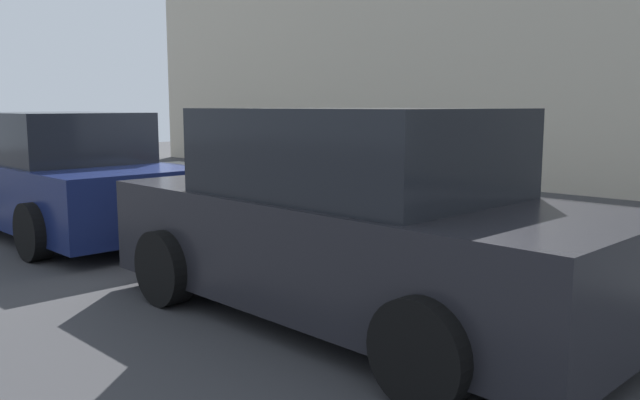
{
  "coord_description": "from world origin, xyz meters",
  "views": [
    {
      "loc": [
        -6.41,
        5.46,
        1.67
      ],
      "look_at": [
        -1.21,
        0.01,
        0.59
      ],
      "focal_mm": 36.88,
      "sensor_mm": 36.0,
      "label": 1
    }
  ],
  "objects_px": {
    "suitcase_olive_4": "(364,205)",
    "suitcase_red_1": "(466,220)",
    "suitcase_maroon_0": "(511,221)",
    "suitcase_navy_3": "(400,203)",
    "suitcase_silver_2": "(432,215)",
    "parked_car_charcoal_0": "(355,222)",
    "suitcase_teal_5": "(335,201)",
    "suitcase_black_6": "(308,192)",
    "suitcase_maroon_7": "(279,195)",
    "bollard_post": "(221,183)",
    "fire_hydrant": "(252,183)",
    "parked_car_navy_1": "(58,176)"
  },
  "relations": [
    {
      "from": "bollard_post",
      "to": "parked_car_charcoal_0",
      "type": "distance_m",
      "value": 5.17
    },
    {
      "from": "suitcase_red_1",
      "to": "suitcase_teal_5",
      "type": "bearing_deg",
      "value": -1.97
    },
    {
      "from": "suitcase_olive_4",
      "to": "bollard_post",
      "type": "relative_size",
      "value": 1.19
    },
    {
      "from": "suitcase_black_6",
      "to": "bollard_post",
      "type": "bearing_deg",
      "value": 4.94
    },
    {
      "from": "suitcase_red_1",
      "to": "bollard_post",
      "type": "xyz_separation_m",
      "value": [
        4.2,
        0.1,
        0.07
      ]
    },
    {
      "from": "fire_hydrant",
      "to": "parked_car_navy_1",
      "type": "height_order",
      "value": "parked_car_navy_1"
    },
    {
      "from": "fire_hydrant",
      "to": "bollard_post",
      "type": "bearing_deg",
      "value": 15.08
    },
    {
      "from": "suitcase_teal_5",
      "to": "parked_car_navy_1",
      "type": "distance_m",
      "value": 3.67
    },
    {
      "from": "suitcase_maroon_0",
      "to": "suitcase_black_6",
      "type": "xyz_separation_m",
      "value": [
        2.98,
        0.03,
        0.05
      ]
    },
    {
      "from": "suitcase_red_1",
      "to": "fire_hydrant",
      "type": "xyz_separation_m",
      "value": [
        3.64,
        -0.05,
        0.1
      ]
    },
    {
      "from": "suitcase_maroon_7",
      "to": "parked_car_navy_1",
      "type": "height_order",
      "value": "parked_car_navy_1"
    },
    {
      "from": "suitcase_navy_3",
      "to": "parked_car_charcoal_0",
      "type": "bearing_deg",
      "value": 119.58
    },
    {
      "from": "suitcase_navy_3",
      "to": "suitcase_maroon_7",
      "type": "bearing_deg",
      "value": 4.09
    },
    {
      "from": "suitcase_silver_2",
      "to": "parked_car_charcoal_0",
      "type": "xyz_separation_m",
      "value": [
        -0.92,
        2.43,
        0.35
      ]
    },
    {
      "from": "bollard_post",
      "to": "suitcase_olive_4",
      "type": "bearing_deg",
      "value": -176.12
    },
    {
      "from": "suitcase_maroon_0",
      "to": "parked_car_charcoal_0",
      "type": "distance_m",
      "value": 2.48
    },
    {
      "from": "suitcase_silver_2",
      "to": "suitcase_navy_3",
      "type": "height_order",
      "value": "suitcase_navy_3"
    },
    {
      "from": "suitcase_maroon_0",
      "to": "bollard_post",
      "type": "height_order",
      "value": "suitcase_maroon_0"
    },
    {
      "from": "suitcase_olive_4",
      "to": "parked_car_charcoal_0",
      "type": "bearing_deg",
      "value": 128.51
    },
    {
      "from": "suitcase_red_1",
      "to": "suitcase_maroon_7",
      "type": "height_order",
      "value": "suitcase_maroon_7"
    },
    {
      "from": "suitcase_maroon_0",
      "to": "suitcase_olive_4",
      "type": "distance_m",
      "value": 2.01
    },
    {
      "from": "parked_car_charcoal_0",
      "to": "suitcase_maroon_0",
      "type": "bearing_deg",
      "value": -91.35
    },
    {
      "from": "suitcase_red_1",
      "to": "parked_car_navy_1",
      "type": "bearing_deg",
      "value": 26.76
    },
    {
      "from": "parked_car_navy_1",
      "to": "suitcase_olive_4",
      "type": "bearing_deg",
      "value": -142.5
    },
    {
      "from": "suitcase_red_1",
      "to": "fire_hydrant",
      "type": "relative_size",
      "value": 1.14
    },
    {
      "from": "suitcase_navy_3",
      "to": "fire_hydrant",
      "type": "bearing_deg",
      "value": 1.51
    },
    {
      "from": "suitcase_olive_4",
      "to": "suitcase_red_1",
      "type": "bearing_deg",
      "value": 177.1
    },
    {
      "from": "suitcase_silver_2",
      "to": "parked_car_charcoal_0",
      "type": "relative_size",
      "value": 0.2
    },
    {
      "from": "parked_car_charcoal_0",
      "to": "suitcase_olive_4",
      "type": "bearing_deg",
      "value": -51.49
    },
    {
      "from": "parked_car_navy_1",
      "to": "suitcase_black_6",
      "type": "bearing_deg",
      "value": -132.69
    },
    {
      "from": "suitcase_black_6",
      "to": "suitcase_teal_5",
      "type": "bearing_deg",
      "value": -176.86
    },
    {
      "from": "suitcase_silver_2",
      "to": "fire_hydrant",
      "type": "distance_m",
      "value": 3.16
    },
    {
      "from": "suitcase_silver_2",
      "to": "bollard_post",
      "type": "bearing_deg",
      "value": 2.37
    },
    {
      "from": "suitcase_red_1",
      "to": "suitcase_maroon_7",
      "type": "xyz_separation_m",
      "value": [
        2.98,
        0.03,
        -0.01
      ]
    },
    {
      "from": "suitcase_maroon_0",
      "to": "suitcase_navy_3",
      "type": "distance_m",
      "value": 1.48
    },
    {
      "from": "parked_car_charcoal_0",
      "to": "suitcase_navy_3",
      "type": "bearing_deg",
      "value": -60.42
    },
    {
      "from": "suitcase_teal_5",
      "to": "fire_hydrant",
      "type": "relative_size",
      "value": 1.19
    },
    {
      "from": "suitcase_teal_5",
      "to": "suitcase_olive_4",
      "type": "bearing_deg",
      "value": -179.11
    },
    {
      "from": "suitcase_maroon_7",
      "to": "parked_car_charcoal_0",
      "type": "bearing_deg",
      "value": 145.4
    },
    {
      "from": "suitcase_maroon_0",
      "to": "suitcase_navy_3",
      "type": "relative_size",
      "value": 0.88
    },
    {
      "from": "suitcase_navy_3",
      "to": "suitcase_olive_4",
      "type": "relative_size",
      "value": 1.2
    },
    {
      "from": "suitcase_silver_2",
      "to": "suitcase_black_6",
      "type": "relative_size",
      "value": 1.11
    },
    {
      "from": "suitcase_olive_4",
      "to": "fire_hydrant",
      "type": "distance_m",
      "value": 2.12
    },
    {
      "from": "suitcase_silver_2",
      "to": "suitcase_teal_5",
      "type": "distance_m",
      "value": 1.53
    },
    {
      "from": "suitcase_maroon_7",
      "to": "parked_car_charcoal_0",
      "type": "xyz_separation_m",
      "value": [
        -3.41,
        2.35,
        0.34
      ]
    },
    {
      "from": "suitcase_silver_2",
      "to": "suitcase_black_6",
      "type": "height_order",
      "value": "suitcase_silver_2"
    },
    {
      "from": "parked_car_charcoal_0",
      "to": "suitcase_maroon_7",
      "type": "bearing_deg",
      "value": -34.6
    },
    {
      "from": "suitcase_maroon_0",
      "to": "suitcase_silver_2",
      "type": "height_order",
      "value": "suitcase_maroon_0"
    },
    {
      "from": "suitcase_olive_4",
      "to": "parked_car_navy_1",
      "type": "xyz_separation_m",
      "value": [
        3.21,
        2.46,
        0.31
      ]
    },
    {
      "from": "suitcase_maroon_0",
      "to": "parked_car_navy_1",
      "type": "xyz_separation_m",
      "value": [
        5.22,
        2.46,
        0.28
      ]
    }
  ]
}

